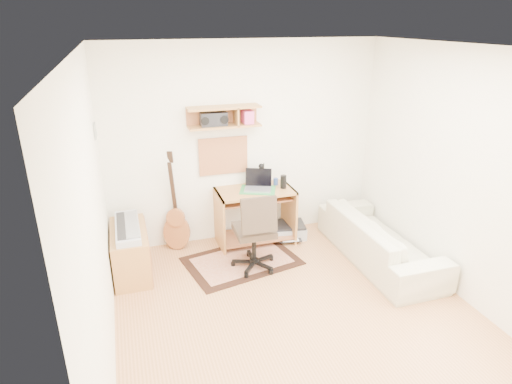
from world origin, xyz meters
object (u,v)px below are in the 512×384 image
object	(u,v)px
cabinet	(130,252)
task_chair	(254,230)
sofa	(380,232)
desk	(255,216)
printer	(287,230)

from	to	relation	value
cabinet	task_chair	bearing A→B (deg)	-13.35
task_chair	cabinet	world-z (taller)	task_chair
task_chair	sofa	world-z (taller)	task_chair
cabinet	sofa	world-z (taller)	sofa
desk	printer	xyz separation A→B (m)	(0.47, 0.01, -0.29)
printer	sofa	distance (m)	1.29
desk	cabinet	world-z (taller)	desk
task_chair	printer	size ratio (longest dim) A/B	2.11
desk	sofa	xyz separation A→B (m)	(1.33, -0.91, 0.00)
task_chair	cabinet	distance (m)	1.47
task_chair	desk	bearing A→B (deg)	73.48
desk	sofa	size ratio (longest dim) A/B	0.52
sofa	printer	bearing A→B (deg)	43.08
desk	task_chair	size ratio (longest dim) A/B	0.99
cabinet	printer	xyz separation A→B (m)	(2.10, 0.31, -0.19)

